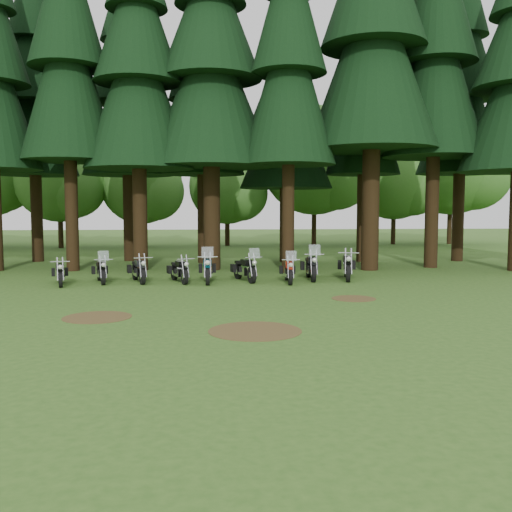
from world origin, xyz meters
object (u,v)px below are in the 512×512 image
object	(u,v)px
motorcycle_2	(139,271)
motorcycle_4	(207,270)
motorcycle_0	(60,274)
motorcycle_1	(101,272)
motorcycle_8	(347,267)
motorcycle_5	(245,270)
motorcycle_7	(311,267)
motorcycle_6	(289,271)
motorcycle_3	(179,271)

from	to	relation	value
motorcycle_2	motorcycle_4	xyz separation A→B (m)	(2.66, -0.35, 0.04)
motorcycle_0	motorcycle_1	size ratio (longest dim) A/B	0.96
motorcycle_1	motorcycle_8	world-z (taller)	motorcycle_1
motorcycle_0	motorcycle_2	world-z (taller)	motorcycle_2
motorcycle_1	motorcycle_2	size ratio (longest dim) A/B	0.98
motorcycle_0	motorcycle_8	bearing A→B (deg)	-11.02
motorcycle_5	motorcycle_7	size ratio (longest dim) A/B	0.91
motorcycle_1	motorcycle_6	xyz separation A→B (m)	(7.18, -0.59, 0.00)
motorcycle_5	motorcycle_8	bearing A→B (deg)	-14.35
motorcycle_8	motorcycle_0	bearing A→B (deg)	-164.51
motorcycle_1	motorcycle_8	size ratio (longest dim) A/B	0.85
motorcycle_1	motorcycle_6	bearing A→B (deg)	-20.74
motorcycle_5	motorcycle_0	bearing A→B (deg)	167.23
motorcycle_2	motorcycle_8	xyz separation A→B (m)	(8.26, 0.20, 0.06)
motorcycle_2	motorcycle_3	world-z (taller)	motorcycle_2
motorcycle_0	motorcycle_4	bearing A→B (deg)	-12.36
motorcycle_7	motorcycle_8	world-z (taller)	motorcycle_7
motorcycle_2	motorcycle_5	xyz separation A→B (m)	(4.12, -0.04, 0.01)
motorcycle_5	motorcycle_6	xyz separation A→B (m)	(1.65, -0.61, -0.02)
motorcycle_6	motorcycle_1	bearing A→B (deg)	178.02
motorcycle_2	motorcycle_5	size ratio (longest dim) A/B	0.98
motorcycle_1	motorcycle_7	world-z (taller)	motorcycle_7
motorcycle_4	motorcycle_3	bearing A→B (deg)	170.57
motorcycle_3	motorcycle_0	bearing A→B (deg)	167.15
motorcycle_5	motorcycle_7	bearing A→B (deg)	-11.99
motorcycle_7	motorcycle_4	bearing A→B (deg)	-168.98
motorcycle_0	motorcycle_4	xyz separation A→B (m)	(5.47, 0.27, 0.07)
motorcycle_1	motorcycle_3	distance (m)	2.99
motorcycle_3	motorcycle_8	xyz separation A→B (m)	(6.69, 0.37, 0.08)
motorcycle_8	motorcycle_6	bearing A→B (deg)	-149.97
motorcycle_3	motorcycle_8	world-z (taller)	motorcycle_8
motorcycle_0	motorcycle_7	size ratio (longest dim) A/B	0.84
motorcycle_1	motorcycle_4	distance (m)	4.08
motorcycle_0	motorcycle_6	distance (m)	8.57
motorcycle_1	motorcycle_8	distance (m)	9.67
motorcycle_1	motorcycle_4	world-z (taller)	motorcycle_4
motorcycle_1	motorcycle_4	size ratio (longest dim) A/B	0.89
motorcycle_5	motorcycle_7	xyz separation A→B (m)	(2.67, 0.26, 0.04)
motorcycle_3	motorcycle_6	bearing A→B (deg)	-25.05
motorcycle_4	motorcycle_5	bearing A→B (deg)	11.26
motorcycle_0	motorcycle_8	distance (m)	11.10
motorcycle_0	motorcycle_3	world-z (taller)	motorcycle_3
motorcycle_1	motorcycle_6	world-z (taller)	motorcycle_6
motorcycle_3	motorcycle_4	distance (m)	1.10
motorcycle_7	motorcycle_1	bearing A→B (deg)	-174.81
motorcycle_6	motorcycle_7	size ratio (longest dim) A/B	0.88
motorcycle_1	motorcycle_3	bearing A→B (deg)	-18.23
motorcycle_7	motorcycle_6	bearing A→B (deg)	-136.28
motorcycle_5	motorcycle_4	bearing A→B (deg)	174.34
motorcycle_0	motorcycle_6	xyz separation A→B (m)	(8.57, -0.03, 0.02)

